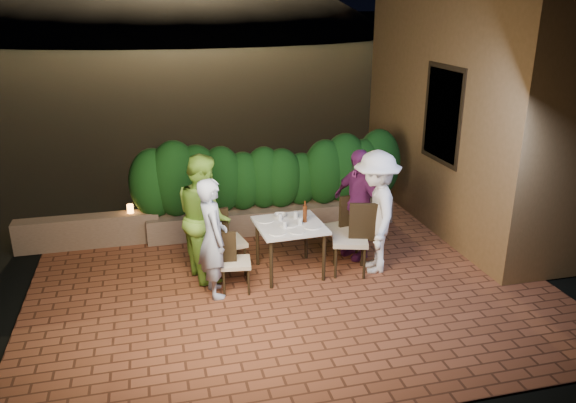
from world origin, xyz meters
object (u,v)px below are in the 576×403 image
object	(u,v)px
parapet_lamp	(130,209)
beer_bottle	(305,212)
chair_right_front	(350,238)
diner_purple	(358,204)
diner_green	(204,216)
chair_left_front	(235,261)
chair_left_back	(227,241)
bowl	(280,215)
chair_right_back	(340,227)
diner_blue	(213,238)
diner_white	(376,212)
dining_table	(290,248)

from	to	relation	value
parapet_lamp	beer_bottle	bearing A→B (deg)	-34.35
chair_right_front	diner_purple	size ratio (longest dim) A/B	0.63
diner_green	parapet_lamp	world-z (taller)	diner_green
chair_left_front	chair_left_back	world-z (taller)	chair_left_back
bowl	diner_purple	size ratio (longest dim) A/B	0.10
beer_bottle	chair_left_back	distance (m)	1.17
diner_purple	chair_right_front	bearing A→B (deg)	-52.97
diner_purple	parapet_lamp	xyz separation A→B (m)	(-3.33, 1.37, -0.27)
beer_bottle	diner_green	size ratio (longest dim) A/B	0.18
bowl	diner_green	xyz separation A→B (m)	(-1.10, -0.08, 0.12)
chair_left_back	chair_right_back	world-z (taller)	chair_left_back
chair_right_front	diner_blue	bearing A→B (deg)	21.62
chair_left_front	chair_right_front	size ratio (longest dim) A/B	0.81
chair_right_front	diner_white	world-z (taller)	diner_white
bowl	parapet_lamp	size ratio (longest dim) A/B	1.22
chair_left_back	diner_white	xyz separation A→B (m)	(2.06, -0.41, 0.39)
dining_table	chair_left_back	distance (m)	0.89
bowl	chair_right_back	distance (m)	0.98
chair_left_back	diner_green	world-z (taller)	diner_green
beer_bottle	diner_purple	size ratio (longest dim) A/B	0.19
chair_left_front	diner_green	distance (m)	0.80
chair_left_front	diner_green	size ratio (longest dim) A/B	0.48
diner_green	dining_table	bearing A→B (deg)	-114.99
chair_right_back	diner_green	bearing A→B (deg)	-6.88
beer_bottle	chair_right_front	world-z (taller)	beer_bottle
chair_right_front	diner_white	bearing A→B (deg)	-162.74
chair_left_back	chair_right_front	size ratio (longest dim) A/B	0.94
chair_right_front	diner_white	distance (m)	0.51
chair_left_front	diner_purple	bearing A→B (deg)	25.39
beer_bottle	diner_blue	distance (m)	1.40
chair_left_front	diner_white	bearing A→B (deg)	11.13
diner_green	diner_white	world-z (taller)	diner_green
chair_right_back	diner_white	size ratio (longest dim) A/B	0.55
beer_bottle	chair_right_back	size ratio (longest dim) A/B	0.32
chair_right_front	parapet_lamp	size ratio (longest dim) A/B	7.53
diner_blue	parapet_lamp	size ratio (longest dim) A/B	11.52
chair_left_back	diner_purple	world-z (taller)	diner_purple
bowl	parapet_lamp	world-z (taller)	bowl
diner_blue	bowl	bearing A→B (deg)	-65.03
chair_left_front	chair_right_front	world-z (taller)	chair_right_front
chair_right_front	bowl	bearing A→B (deg)	-12.63
dining_table	diner_green	world-z (taller)	diner_green
beer_bottle	chair_left_front	xyz separation A→B (m)	(-1.06, -0.36, -0.48)
diner_blue	parapet_lamp	distance (m)	2.32
bowl	diner_white	distance (m)	1.37
chair_left_back	diner_purple	xyz separation A→B (m)	(1.99, 0.10, 0.34)
bowl	parapet_lamp	xyz separation A→B (m)	(-2.14, 1.37, -0.20)
chair_right_back	diner_blue	bearing A→B (deg)	9.42
beer_bottle	diner_white	xyz separation A→B (m)	(0.97, -0.22, -0.02)
dining_table	diner_purple	size ratio (longest dim) A/B	0.55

